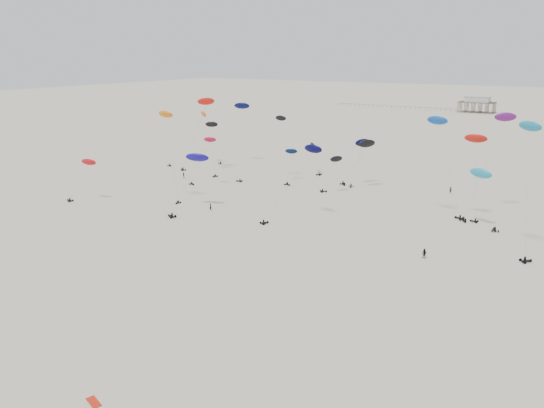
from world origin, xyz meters
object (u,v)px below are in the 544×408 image
Objects in this scene: rig_4 at (361,149)px; spectator_0 at (211,210)px; pavilion_main at (477,105)px; rig_9 at (442,140)px; rig_0 at (167,126)px.

spectator_0 is at bearing 45.69° from rig_4.
pavilion_main is 0.95× the size of rig_9.
pavilion_main is 211.17m from rig_4.
rig_4 is 47.17m from spectator_0.
pavilion_main is 0.96× the size of rig_0.
rig_0 is 1.73× the size of rig_4.
rig_0 reaches higher than spectator_0.
rig_9 is (25.40, -18.16, 6.90)m from rig_4.
rig_0 is 11.42× the size of spectator_0.
rig_4 reaches higher than pavilion_main.
rig_4 is at bearing 72.60° from rig_9.
rig_0 is 52.28m from rig_4.
rig_0 is at bearing 127.18° from rig_9.
rig_9 is at bearing 125.43° from rig_4.
pavilion_main is at bearing -106.89° from rig_4.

